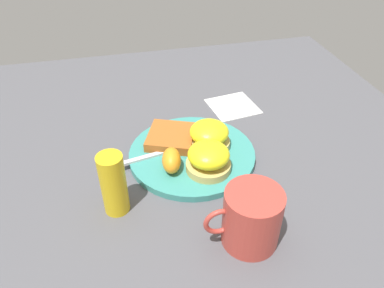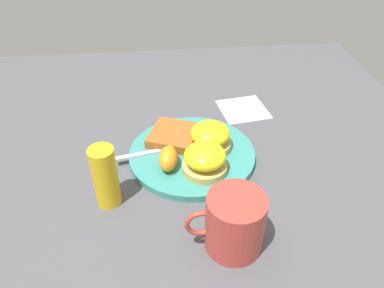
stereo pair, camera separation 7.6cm
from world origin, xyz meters
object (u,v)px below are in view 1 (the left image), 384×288
Objects in this scene: condiment_bottle at (113,184)px; cup at (251,218)px; sandwich_benedict_left at (209,158)px; hashbrown_patty at (171,137)px; fork at (173,151)px; orange_wedge at (171,160)px; sandwich_benedict_right at (209,136)px.

cup is at bearing 150.20° from condiment_bottle.
sandwich_benedict_left reaches higher than hashbrown_patty.
orange_wedge is at bearing 76.77° from fork.
orange_wedge is (0.09, 0.05, -0.01)m from sandwich_benedict_right.
condiment_bottle reaches higher than hashbrown_patty.
sandwich_benedict_left is at bearing 116.09° from hashbrown_patty.
fork is at bearing -50.31° from sandwich_benedict_left.
sandwich_benedict_left is at bearing -164.56° from condiment_bottle.
orange_wedge is (0.02, 0.09, 0.01)m from hashbrown_patty.
hashbrown_patty is 0.46× the size of fork.
cup is at bearing 90.67° from sandwich_benedict_right.
cup is at bearing 105.45° from hashbrown_patty.
hashbrown_patty is at bearing -74.55° from cup.
hashbrown_patty is at bearing -27.02° from sandwich_benedict_right.
condiment_bottle is at bearing 15.44° from sandwich_benedict_left.
cup reaches higher than fork.
condiment_bottle is (0.18, 0.05, 0.02)m from sandwich_benedict_left.
sandwich_benedict_left is at bearing 166.26° from orange_wedge.
fork is (-0.01, -0.05, -0.02)m from orange_wedge.
sandwich_benedict_left and sandwich_benedict_right have the same top height.
hashbrown_patty is 0.81× the size of condiment_bottle.
hashbrown_patty reaches higher than fork.
sandwich_benedict_right is at bearing -89.33° from cup.
cup is (-0.08, 0.23, 0.03)m from fork.
cup is at bearing 116.68° from orange_wedge.
condiment_bottle is at bearing -29.80° from cup.
condiment_bottle is at bearing 43.77° from fork.
sandwich_benedict_right is at bearing -178.79° from fork.
sandwich_benedict_left is at bearing 73.85° from sandwich_benedict_right.
sandwich_benedict_right is 0.91× the size of hashbrown_patty.
hashbrown_patty is 0.28m from cup.
cup is (-0.02, 0.17, 0.01)m from sandwich_benedict_left.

